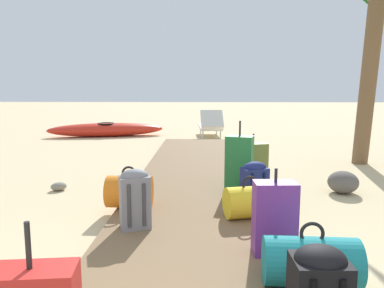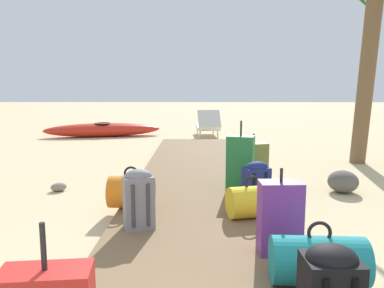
{
  "view_description": "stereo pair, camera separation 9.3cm",
  "coord_description": "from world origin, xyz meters",
  "px_view_note": "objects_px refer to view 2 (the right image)",
  "views": [
    {
      "loc": [
        0.06,
        -0.87,
        1.41
      ],
      "look_at": [
        -0.11,
        4.84,
        0.55
      ],
      "focal_mm": 36.03,
      "sensor_mm": 36.0,
      "label": 1
    },
    {
      "loc": [
        -0.03,
        -0.87,
        1.41
      ],
      "look_at": [
        -0.11,
        4.84,
        0.55
      ],
      "focal_mm": 36.03,
      "sensor_mm": 36.0,
      "label": 2
    }
  ],
  "objects_px": {
    "duffel_bag_yellow": "(252,202)",
    "lounge_chair": "(208,125)",
    "suitcase_green": "(240,164)",
    "backpack_grey": "(139,198)",
    "backpack_navy": "(256,181)",
    "kayak": "(103,130)",
    "duffel_bag_teal": "(318,261)",
    "duffel_bag_orange": "(132,192)",
    "suitcase_olive": "(253,163)",
    "suitcase_purple": "(280,218)"
  },
  "relations": [
    {
      "from": "backpack_navy",
      "to": "duffel_bag_orange",
      "type": "height_order",
      "value": "backpack_navy"
    },
    {
      "from": "lounge_chair",
      "to": "backpack_navy",
      "type": "bearing_deg",
      "value": -86.57
    },
    {
      "from": "backpack_grey",
      "to": "backpack_navy",
      "type": "distance_m",
      "value": 1.48
    },
    {
      "from": "suitcase_purple",
      "to": "suitcase_olive",
      "type": "bearing_deg",
      "value": 86.95
    },
    {
      "from": "suitcase_purple",
      "to": "lounge_chair",
      "type": "height_order",
      "value": "suitcase_purple"
    },
    {
      "from": "kayak",
      "to": "duffel_bag_orange",
      "type": "bearing_deg",
      "value": -73.71
    },
    {
      "from": "suitcase_olive",
      "to": "backpack_navy",
      "type": "relative_size",
      "value": 1.41
    },
    {
      "from": "suitcase_green",
      "to": "duffel_bag_teal",
      "type": "bearing_deg",
      "value": -83.59
    },
    {
      "from": "backpack_navy",
      "to": "duffel_bag_orange",
      "type": "bearing_deg",
      "value": -171.88
    },
    {
      "from": "backpack_grey",
      "to": "kayak",
      "type": "xyz_separation_m",
      "value": [
        -2.12,
        7.27,
        -0.19
      ]
    },
    {
      "from": "duffel_bag_orange",
      "to": "lounge_chair",
      "type": "bearing_deg",
      "value": 81.36
    },
    {
      "from": "suitcase_green",
      "to": "backpack_navy",
      "type": "relative_size",
      "value": 1.87
    },
    {
      "from": "duffel_bag_teal",
      "to": "duffel_bag_orange",
      "type": "xyz_separation_m",
      "value": [
        -1.54,
        1.65,
        0.01
      ]
    },
    {
      "from": "suitcase_purple",
      "to": "backpack_navy",
      "type": "height_order",
      "value": "suitcase_purple"
    },
    {
      "from": "duffel_bag_yellow",
      "to": "suitcase_green",
      "type": "xyz_separation_m",
      "value": [
        -0.01,
        1.01,
        0.19
      ]
    },
    {
      "from": "backpack_grey",
      "to": "lounge_chair",
      "type": "relative_size",
      "value": 0.36
    },
    {
      "from": "backpack_grey",
      "to": "suitcase_olive",
      "type": "height_order",
      "value": "suitcase_olive"
    },
    {
      "from": "suitcase_purple",
      "to": "duffel_bag_orange",
      "type": "height_order",
      "value": "suitcase_purple"
    },
    {
      "from": "duffel_bag_teal",
      "to": "suitcase_purple",
      "type": "bearing_deg",
      "value": 107.32
    },
    {
      "from": "lounge_chair",
      "to": "suitcase_green",
      "type": "bearing_deg",
      "value": -87.52
    },
    {
      "from": "lounge_chair",
      "to": "kayak",
      "type": "bearing_deg",
      "value": -179.31
    },
    {
      "from": "duffel_bag_yellow",
      "to": "duffel_bag_teal",
      "type": "xyz_separation_m",
      "value": [
        0.25,
        -1.35,
        0.0
      ]
    },
    {
      "from": "suitcase_purple",
      "to": "suitcase_olive",
      "type": "relative_size",
      "value": 1.02
    },
    {
      "from": "suitcase_green",
      "to": "backpack_grey",
      "type": "bearing_deg",
      "value": -129.45
    },
    {
      "from": "backpack_grey",
      "to": "duffel_bag_yellow",
      "type": "bearing_deg",
      "value": 16.43
    },
    {
      "from": "suitcase_green",
      "to": "duffel_bag_orange",
      "type": "height_order",
      "value": "suitcase_green"
    },
    {
      "from": "backpack_grey",
      "to": "duffel_bag_teal",
      "type": "distance_m",
      "value": 1.71
    },
    {
      "from": "suitcase_olive",
      "to": "duffel_bag_teal",
      "type": "relative_size",
      "value": 1.06
    },
    {
      "from": "suitcase_olive",
      "to": "backpack_navy",
      "type": "distance_m",
      "value": 0.99
    },
    {
      "from": "duffel_bag_orange",
      "to": "duffel_bag_yellow",
      "type": "bearing_deg",
      "value": -13.22
    },
    {
      "from": "duffel_bag_yellow",
      "to": "suitcase_green",
      "type": "distance_m",
      "value": 1.02
    },
    {
      "from": "suitcase_purple",
      "to": "lounge_chair",
      "type": "relative_size",
      "value": 0.44
    },
    {
      "from": "suitcase_purple",
      "to": "kayak",
      "type": "relative_size",
      "value": 0.21
    },
    {
      "from": "duffel_bag_teal",
      "to": "kayak",
      "type": "relative_size",
      "value": 0.2
    },
    {
      "from": "suitcase_green",
      "to": "duffel_bag_orange",
      "type": "xyz_separation_m",
      "value": [
        -1.27,
        -0.7,
        -0.18
      ]
    },
    {
      "from": "kayak",
      "to": "backpack_grey",
      "type": "bearing_deg",
      "value": -73.77
    },
    {
      "from": "suitcase_olive",
      "to": "duffel_bag_orange",
      "type": "distance_m",
      "value": 1.92
    },
    {
      "from": "suitcase_green",
      "to": "kayak",
      "type": "distance_m",
      "value": 6.75
    },
    {
      "from": "suitcase_green",
      "to": "kayak",
      "type": "bearing_deg",
      "value": 118.42
    },
    {
      "from": "suitcase_purple",
      "to": "lounge_chair",
      "type": "bearing_deg",
      "value": 92.69
    },
    {
      "from": "backpack_grey",
      "to": "backpack_navy",
      "type": "bearing_deg",
      "value": 34.07
    },
    {
      "from": "duffel_bag_teal",
      "to": "kayak",
      "type": "xyz_separation_m",
      "value": [
        -3.48,
        8.29,
        -0.06
      ]
    },
    {
      "from": "backpack_navy",
      "to": "duffel_bag_teal",
      "type": "height_order",
      "value": "backpack_navy"
    },
    {
      "from": "duffel_bag_yellow",
      "to": "lounge_chair",
      "type": "relative_size",
      "value": 0.34
    },
    {
      "from": "suitcase_purple",
      "to": "duffel_bag_teal",
      "type": "xyz_separation_m",
      "value": [
        0.16,
        -0.5,
        -0.13
      ]
    },
    {
      "from": "suitcase_olive",
      "to": "duffel_bag_teal",
      "type": "bearing_deg",
      "value": -89.37
    },
    {
      "from": "backpack_grey",
      "to": "backpack_navy",
      "type": "relative_size",
      "value": 1.18
    },
    {
      "from": "duffel_bag_yellow",
      "to": "backpack_navy",
      "type": "distance_m",
      "value": 0.52
    },
    {
      "from": "duffel_bag_yellow",
      "to": "suitcase_green",
      "type": "height_order",
      "value": "suitcase_green"
    },
    {
      "from": "suitcase_purple",
      "to": "suitcase_green",
      "type": "distance_m",
      "value": 1.86
    }
  ]
}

